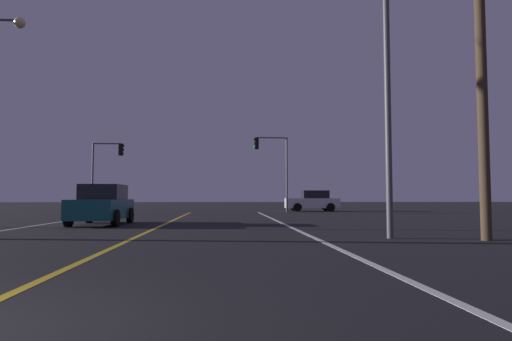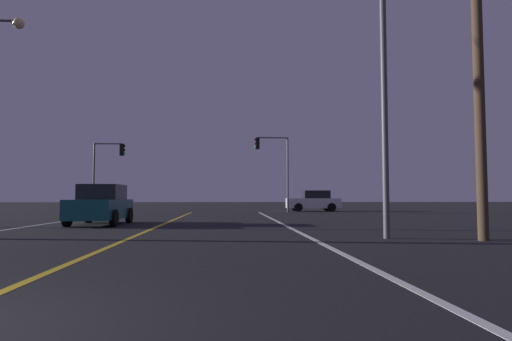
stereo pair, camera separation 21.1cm
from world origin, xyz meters
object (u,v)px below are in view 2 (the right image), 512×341
Objects in this scene: traffic_light_near_left at (109,161)px; street_lamp_right_near at (364,55)px; car_crossing_side at (314,201)px; utility_pole_right at (477,36)px; traffic_light_near_right at (272,157)px; car_oncoming at (101,205)px.

street_lamp_right_near reaches higher than traffic_light_near_left.
utility_pole_right reaches higher than car_crossing_side.
traffic_light_near_right is 22.95m from utility_pole_right.
utility_pole_right is at bearing 165.03° from street_lamp_right_near.
car_oncoming is 17.67m from traffic_light_near_right.
car_oncoming is 0.52× the size of street_lamp_right_near.
traffic_light_near_left is 27.72m from utility_pole_right.
traffic_light_near_left is 0.64× the size of street_lamp_right_near.
street_lamp_right_near reaches higher than car_oncoming.
car_oncoming is 0.82× the size of traffic_light_near_left.
traffic_light_near_right is at bearing 98.49° from utility_pole_right.
utility_pole_right is (3.38, -22.66, 1.31)m from traffic_light_near_right.
street_lamp_right_near is at bearing 165.03° from utility_pole_right.
traffic_light_near_left is at bearing -0.00° from traffic_light_near_right.
traffic_light_near_right is (-3.60, -1.97, 3.46)m from car_crossing_side.
car_oncoming is (-12.41, -16.90, 0.00)m from car_crossing_side.
car_crossing_side is 25.09m from utility_pole_right.
street_lamp_right_near is at bearing 82.51° from car_crossing_side.
traffic_light_near_left is 25.46m from street_lamp_right_near.
traffic_light_near_left is (-12.49, 0.00, -0.40)m from traffic_light_near_right.
street_lamp_right_near is at bearing 53.12° from car_oncoming.
car_oncoming is at bearing 53.71° from car_crossing_side.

